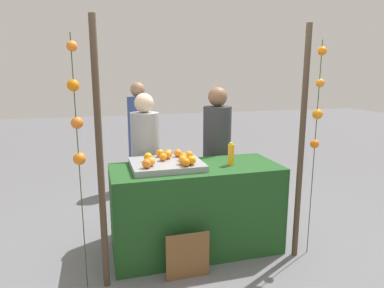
{
  "coord_description": "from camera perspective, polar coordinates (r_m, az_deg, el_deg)",
  "views": [
    {
      "loc": [
        -0.95,
        -3.2,
        1.83
      ],
      "look_at": [
        0.0,
        0.15,
        1.1
      ],
      "focal_mm": 32.09,
      "sensor_mm": 36.0,
      "label": 1
    }
  ],
  "objects": [
    {
      "name": "orange_7",
      "position": [
        3.51,
        -0.49,
        -1.82
      ],
      "size": [
        0.08,
        0.08,
        0.08
      ],
      "primitive_type": "sphere",
      "color": "orange",
      "rests_on": "orange_tray"
    },
    {
      "name": "canopy_post_right",
      "position": [
        3.45,
        17.71,
        -0.44
      ],
      "size": [
        0.06,
        0.06,
        2.27
      ],
      "primitive_type": "cylinder",
      "color": "#473828",
      "rests_on": "ground_plane"
    },
    {
      "name": "orange_8",
      "position": [
        3.6,
        -2.35,
        -1.51
      ],
      "size": [
        0.08,
        0.08,
        0.08
      ],
      "primitive_type": "sphere",
      "color": "orange",
      "rests_on": "orange_tray"
    },
    {
      "name": "orange_3",
      "position": [
        3.26,
        -6.91,
        -2.92
      ],
      "size": [
        0.09,
        0.09,
        0.09
      ],
      "primitive_type": "sphere",
      "color": "orange",
      "rests_on": "orange_tray"
    },
    {
      "name": "garland_strand_right",
      "position": [
        3.49,
        20.23,
        6.17
      ],
      "size": [
        0.1,
        0.1,
        2.13
      ],
      "color": "#2D4C23",
      "rests_on": "ground_plane"
    },
    {
      "name": "vendor_right",
      "position": [
        4.17,
        4.13,
        -2.88
      ],
      "size": [
        0.33,
        0.33,
        1.67
      ],
      "color": "#333338",
      "rests_on": "ground_plane"
    },
    {
      "name": "orange_2",
      "position": [
        3.44,
        -7.3,
        -2.17
      ],
      "size": [
        0.09,
        0.09,
        0.09
      ],
      "primitive_type": "sphere",
      "color": "orange",
      "rests_on": "orange_tray"
    },
    {
      "name": "orange_1",
      "position": [
        3.63,
        -3.87,
        -1.47
      ],
      "size": [
        0.07,
        0.07,
        0.07
      ],
      "primitive_type": "sphere",
      "color": "orange",
      "rests_on": "orange_tray"
    },
    {
      "name": "chalkboard_sign",
      "position": [
        3.24,
        -0.73,
        -18.16
      ],
      "size": [
        0.4,
        0.03,
        0.45
      ],
      "color": "brown",
      "rests_on": "ground_plane"
    },
    {
      "name": "orange_12",
      "position": [
        3.28,
        -0.11,
        -2.73
      ],
      "size": [
        0.09,
        0.09,
        0.09
      ],
      "primitive_type": "sphere",
      "color": "orange",
      "rests_on": "orange_tray"
    },
    {
      "name": "orange_6",
      "position": [
        3.3,
        -1.51,
        -2.65
      ],
      "size": [
        0.09,
        0.09,
        0.09
      ],
      "primitive_type": "sphere",
      "color": "orange",
      "rests_on": "orange_tray"
    },
    {
      "name": "orange_4",
      "position": [
        3.44,
        -1.47,
        -2.12
      ],
      "size": [
        0.08,
        0.08,
        0.08
      ],
      "primitive_type": "sphere",
      "color": "orange",
      "rests_on": "orange_tray"
    },
    {
      "name": "orange_5",
      "position": [
        3.52,
        -4.06,
        -1.78
      ],
      "size": [
        0.09,
        0.09,
        0.09
      ],
      "primitive_type": "sphere",
      "color": "orange",
      "rests_on": "orange_tray"
    },
    {
      "name": "juice_bottle",
      "position": [
        3.52,
        6.51,
        -1.73
      ],
      "size": [
        0.07,
        0.07,
        0.23
      ],
      "color": "#F6A51E",
      "rests_on": "stall_counter"
    },
    {
      "name": "orange_10",
      "position": [
        3.2,
        -7.55,
        -3.25
      ],
      "size": [
        0.09,
        0.09,
        0.09
      ],
      "primitive_type": "sphere",
      "color": "orange",
      "rests_on": "orange_tray"
    },
    {
      "name": "crowd_person_1",
      "position": [
        5.51,
        -8.77,
        0.71
      ],
      "size": [
        0.34,
        0.34,
        1.69
      ],
      "color": "#384C8C",
      "rests_on": "ground_plane"
    },
    {
      "name": "canopy_post_left",
      "position": [
        2.89,
        -15.04,
        -2.58
      ],
      "size": [
        0.06,
        0.06,
        2.27
      ],
      "primitive_type": "cylinder",
      "color": "#473828",
      "rests_on": "ground_plane"
    },
    {
      "name": "garland_strand_left",
      "position": [
        2.85,
        -18.69,
        4.49
      ],
      "size": [
        0.11,
        0.1,
        2.13
      ],
      "color": "#2D4C23",
      "rests_on": "ground_plane"
    },
    {
      "name": "orange_11",
      "position": [
        3.44,
        -4.85,
        -2.16
      ],
      "size": [
        0.08,
        0.08,
        0.08
      ],
      "primitive_type": "sphere",
      "color": "orange",
      "rests_on": "orange_tray"
    },
    {
      "name": "ground_plane",
      "position": [
        3.81,
        0.64,
        -16.93
      ],
      "size": [
        24.0,
        24.0,
        0.0
      ],
      "primitive_type": "plane",
      "color": "slate"
    },
    {
      "name": "orange_tray",
      "position": [
        3.43,
        -4.26,
        -3.41
      ],
      "size": [
        0.7,
        0.58,
        0.06
      ],
      "primitive_type": "cube",
      "color": "gray",
      "rests_on": "stall_counter"
    },
    {
      "name": "crowd_person_0",
      "position": [
        5.27,
        4.3,
        -0.51
      ],
      "size": [
        0.31,
        0.31,
        1.53
      ],
      "color": "#99999E",
      "rests_on": "ground_plane"
    },
    {
      "name": "orange_0",
      "position": [
        3.61,
        -5.34,
        -1.5
      ],
      "size": [
        0.08,
        0.08,
        0.08
      ],
      "primitive_type": "sphere",
      "color": "orange",
      "rests_on": "orange_tray"
    },
    {
      "name": "vendor_left",
      "position": [
        4.01,
        -7.68,
        -3.98
      ],
      "size": [
        0.32,
        0.32,
        1.61
      ],
      "color": "#99999E",
      "rests_on": "ground_plane"
    },
    {
      "name": "stall_counter",
      "position": [
        3.61,
        0.66,
        -10.64
      ],
      "size": [
        1.71,
        0.72,
        0.9
      ],
      "primitive_type": "cube",
      "color": "#1E4C1E",
      "rests_on": "ground_plane"
    },
    {
      "name": "orange_9",
      "position": [
        3.23,
        -1.03,
        -3.08
      ],
      "size": [
        0.08,
        0.08,
        0.08
      ],
      "primitive_type": "sphere",
      "color": "orange",
      "rests_on": "orange_tray"
    }
  ]
}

